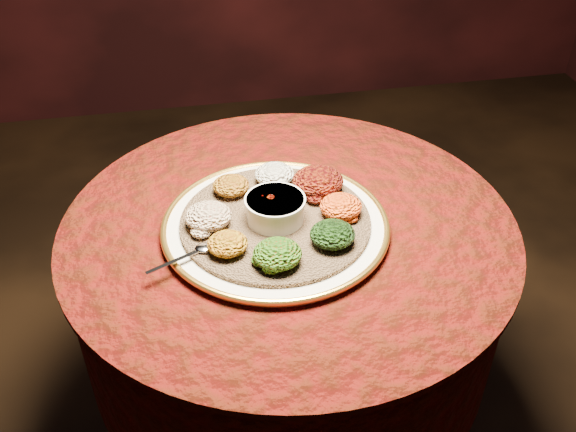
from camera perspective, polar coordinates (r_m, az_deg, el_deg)
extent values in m
plane|color=black|center=(1.89, 0.05, -18.42)|extent=(4.00, 4.00, 0.00)
cylinder|color=black|center=(1.87, 0.05, -18.08)|extent=(0.44, 0.44, 0.04)
cylinder|color=black|center=(1.62, 0.05, -11.61)|extent=(0.12, 0.12, 0.68)
cylinder|color=black|center=(1.37, 0.06, -1.63)|extent=(0.80, 0.80, 0.04)
cylinder|color=#400805|center=(1.47, 0.06, -6.05)|extent=(0.93, 0.93, 0.34)
cylinder|color=#400805|center=(1.35, 0.06, -0.74)|extent=(0.96, 0.96, 0.01)
cylinder|color=silver|center=(1.32, -1.12, -0.94)|extent=(0.47, 0.47, 0.02)
torus|color=gold|center=(1.32, -1.13, -0.70)|extent=(0.47, 0.47, 0.01)
cylinder|color=#856242|center=(1.31, -1.13, -0.46)|extent=(0.47, 0.47, 0.01)
cylinder|color=silver|center=(1.29, -1.15, 0.62)|extent=(0.12, 0.12, 0.05)
cylinder|color=silver|center=(1.28, -1.16, 1.44)|extent=(0.12, 0.12, 0.01)
cylinder|color=#641905|center=(1.29, -1.15, 1.17)|extent=(0.10, 0.10, 0.01)
ellipsoid|color=silver|center=(1.24, -7.39, -2.81)|extent=(0.04, 0.03, 0.01)
cube|color=silver|center=(1.22, -10.24, -4.06)|extent=(0.10, 0.05, 0.00)
ellipsoid|color=silver|center=(1.41, -1.22, 3.72)|extent=(0.09, 0.08, 0.04)
ellipsoid|color=black|center=(1.38, 2.68, 3.13)|extent=(0.11, 0.10, 0.05)
ellipsoid|color=#A8690E|center=(1.31, 4.72, 0.86)|extent=(0.09, 0.08, 0.04)
ellipsoid|color=black|center=(1.24, 3.97, -1.63)|extent=(0.09, 0.08, 0.04)
ellipsoid|color=maroon|center=(1.19, -0.95, -3.39)|extent=(0.09, 0.09, 0.04)
ellipsoid|color=#A3710E|center=(1.22, -5.40, -2.47)|extent=(0.08, 0.07, 0.04)
ellipsoid|color=maroon|center=(1.29, -7.10, -0.02)|extent=(0.09, 0.09, 0.05)
ellipsoid|color=#8A4810|center=(1.38, -5.10, 2.72)|extent=(0.08, 0.08, 0.04)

